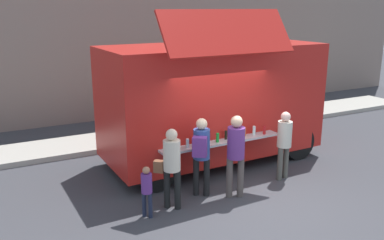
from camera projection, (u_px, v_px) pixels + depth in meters
ground_plane at (247, 198)px, 8.75m from camera, size 60.00×60.00×0.00m
curb_strip at (40, 151)px, 11.38m from camera, size 28.00×1.60×0.15m
building_behind at (44, 12)px, 14.19m from camera, size 32.00×2.40×7.53m
food_truck_main at (213, 99)px, 10.49m from camera, size 5.58×3.10×3.88m
trash_bin at (283, 109)px, 14.67m from camera, size 0.60×0.60×0.86m
customer_front_ordering at (236, 149)px, 8.55m from camera, size 0.36×0.36×1.79m
customer_mid_with_backpack at (201, 150)px, 8.58m from camera, size 0.51×0.55×1.72m
customer_rear_waiting at (171, 162)px, 8.07m from camera, size 0.49×0.47×1.67m
customer_extra_browsing at (284, 139)px, 9.50m from camera, size 0.34×0.33×1.63m
child_near_queue at (147, 187)px, 7.81m from camera, size 0.21×0.21×1.04m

